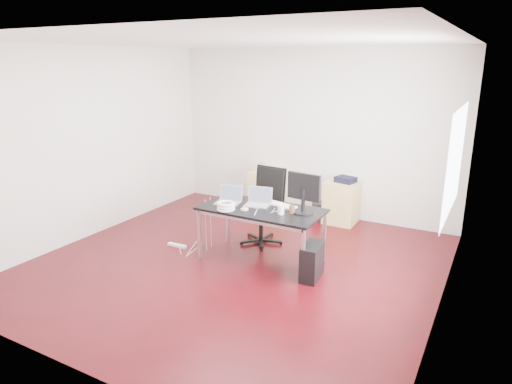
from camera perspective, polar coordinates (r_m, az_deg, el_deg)
The scene contains 18 objects.
room_shell at distance 5.63m, azimuth -2.36°, elevation 4.01°, with size 5.00×5.00×5.00m.
desk at distance 5.96m, azimuth 0.66°, elevation -2.54°, with size 1.60×0.80×0.73m.
office_chair at distance 6.63m, azimuth 1.08°, elevation -1.23°, with size 0.52×0.54×1.08m.
filing_cabinet_left at distance 8.13m, azimuth 1.28°, elevation 0.15°, with size 0.50×0.50×0.70m, color tan.
filing_cabinet_right at distance 7.61m, azimuth 10.64°, elevation -1.24°, with size 0.50×0.50×0.70m, color tan.
pc_tower at distance 5.68m, azimuth 7.01°, elevation -8.58°, with size 0.20×0.45×0.44m, color black.
wastebasket at distance 7.82m, azimuth 7.86°, elevation -2.26°, with size 0.24×0.24×0.28m, color black.
power_strip at distance 6.72m, azimuth -9.85°, elevation -6.59°, with size 0.30×0.06×0.04m, color white.
laptop_left at distance 6.16m, azimuth -3.43°, elevation -0.87°, with size 0.37×0.31×0.23m.
laptop_right at distance 6.05m, azimuth 0.27°, elevation -1.15°, with size 0.37×0.31×0.23m.
monitor at distance 5.72m, azimuth 6.00°, elevation 0.13°, with size 0.45×0.26×0.51m.
keyboard at distance 6.05m, azimuth 3.16°, elevation -1.62°, with size 0.44×0.14×0.02m, color white.
cup_white at distance 5.71m, azimuth 3.12°, elevation -2.21°, with size 0.08×0.08×0.12m, color white.
cup_brown at distance 5.75m, azimuth 4.52°, elevation -2.19°, with size 0.08×0.08×0.10m, color brown.
cable_coil at distance 5.86m, azimuth -3.77°, elevation -1.80°, with size 0.24×0.24×0.11m.
power_adapter at distance 5.86m, azimuth -1.44°, elevation -2.17°, with size 0.07×0.07×0.03m, color white.
speaker at distance 8.02m, azimuth 0.76°, elevation 3.18°, with size 0.09×0.08×0.18m, color #9E9E9E.
navy_garment at distance 7.46m, azimuth 11.13°, elevation 1.53°, with size 0.30×0.24×0.09m, color black.
Camera 1 is at (2.89, -4.70, 2.58)m, focal length 32.00 mm.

